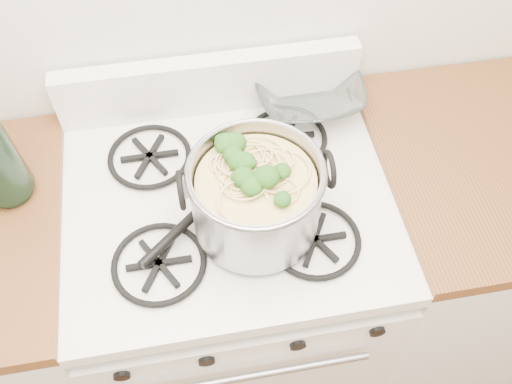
% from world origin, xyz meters
% --- Properties ---
extents(gas_range, '(0.76, 0.66, 0.92)m').
position_xyz_m(gas_range, '(0.00, 1.26, 0.44)').
color(gas_range, white).
rests_on(gas_range, ground).
extents(counter_left, '(0.25, 0.65, 0.92)m').
position_xyz_m(counter_left, '(-0.51, 1.26, 0.46)').
color(counter_left, silver).
rests_on(counter_left, ground).
extents(stock_pot, '(0.31, 0.28, 0.19)m').
position_xyz_m(stock_pot, '(0.05, 1.18, 1.01)').
color(stock_pot, gray).
rests_on(stock_pot, gas_range).
extents(spatula, '(0.42, 0.42, 0.02)m').
position_xyz_m(spatula, '(-0.01, 1.27, 0.94)').
color(spatula, black).
rests_on(spatula, gas_range).
extents(glass_bowl, '(0.11, 0.11, 0.03)m').
position_xyz_m(glass_bowl, '(0.25, 1.52, 0.94)').
color(glass_bowl, white).
rests_on(glass_bowl, gas_range).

